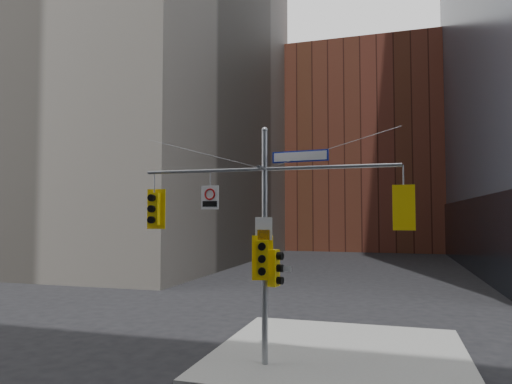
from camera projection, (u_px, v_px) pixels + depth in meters
The scene contains 12 objects.
sidewalk_corner at pixel (340, 353), 14.94m from camera, with size 8.00×8.00×0.15m, color gray.
brick_midrise at pixel (365, 153), 67.92m from camera, with size 26.00×20.00×28.00m, color brown.
signal_assembly at pixel (265, 221), 13.83m from camera, with size 8.00×0.80×7.30m.
traffic_light_west_arm at pixel (154, 209), 14.94m from camera, with size 0.63×0.52×1.32m.
traffic_light_east_arm at pixel (404, 208), 12.69m from camera, with size 0.60×0.47×1.26m.
traffic_light_pole_side at pixel (275, 268), 13.66m from camera, with size 0.46×0.39×1.09m.
traffic_light_pole_front at pixel (262, 258), 13.51m from camera, with size 0.63×0.58×1.34m.
street_sign_blade at pixel (300, 156), 13.62m from camera, with size 1.74×0.24×0.34m.
regulatory_sign_arm at pixel (210, 197), 14.36m from camera, with size 0.60×0.09×0.75m.
regulatory_sign_pole at pixel (264, 229), 13.70m from camera, with size 0.52×0.06×0.68m.
street_blade_ew at pixel (279, 268), 13.63m from camera, with size 0.74×0.11×0.15m.
street_blade_ns at pixel (269, 271), 14.18m from camera, with size 0.09×0.80×0.16m.
Camera 1 is at (3.72, -11.35, 4.56)m, focal length 32.00 mm.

